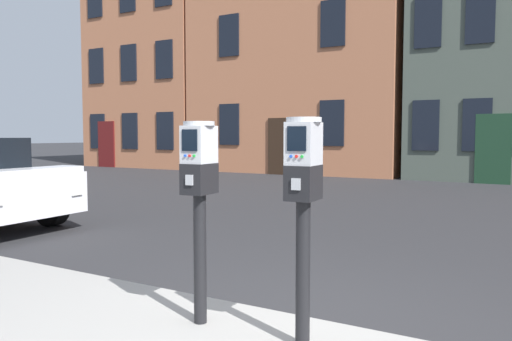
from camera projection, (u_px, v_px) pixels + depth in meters
name	position (u px, v px, depth m)	size (l,w,h in m)	color
parking_meter_near_kerb	(199.00, 185.00, 3.51)	(0.23, 0.26, 1.42)	black
parking_meter_twin_adjacent	(303.00, 190.00, 3.11)	(0.23, 0.26, 1.43)	black
townhouse_grey_stucco	(169.00, 42.00, 24.52)	(6.08, 5.53, 11.97)	#B7704C
townhouse_green_painted	(312.00, 5.00, 20.95)	(8.56, 6.05, 13.71)	#B7704C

